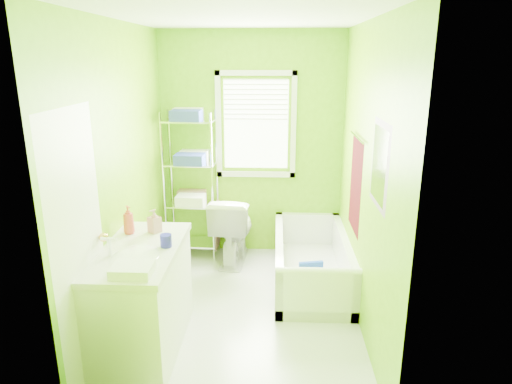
{
  "coord_description": "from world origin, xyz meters",
  "views": [
    {
      "loc": [
        0.29,
        -3.8,
        2.3
      ],
      "look_at": [
        0.1,
        0.25,
        1.1
      ],
      "focal_mm": 32.0,
      "sensor_mm": 36.0,
      "label": 1
    }
  ],
  "objects_px": {
    "vanity": "(142,297)",
    "bathtub": "(311,267)",
    "wire_shelf_unit": "(192,168)",
    "toilet": "(233,228)"
  },
  "relations": [
    {
      "from": "vanity",
      "to": "bathtub",
      "type": "bearing_deg",
      "value": 40.19
    },
    {
      "from": "bathtub",
      "to": "vanity",
      "type": "height_order",
      "value": "vanity"
    },
    {
      "from": "bathtub",
      "to": "wire_shelf_unit",
      "type": "bearing_deg",
      "value": 154.18
    },
    {
      "from": "toilet",
      "to": "vanity",
      "type": "height_order",
      "value": "vanity"
    },
    {
      "from": "vanity",
      "to": "toilet",
      "type": "bearing_deg",
      "value": 71.95
    },
    {
      "from": "toilet",
      "to": "wire_shelf_unit",
      "type": "bearing_deg",
      "value": -12.84
    },
    {
      "from": "bathtub",
      "to": "toilet",
      "type": "xyz_separation_m",
      "value": [
        -0.88,
        0.5,
        0.23
      ]
    },
    {
      "from": "bathtub",
      "to": "wire_shelf_unit",
      "type": "distance_m",
      "value": 1.75
    },
    {
      "from": "bathtub",
      "to": "vanity",
      "type": "relative_size",
      "value": 1.38
    },
    {
      "from": "vanity",
      "to": "wire_shelf_unit",
      "type": "height_order",
      "value": "wire_shelf_unit"
    }
  ]
}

